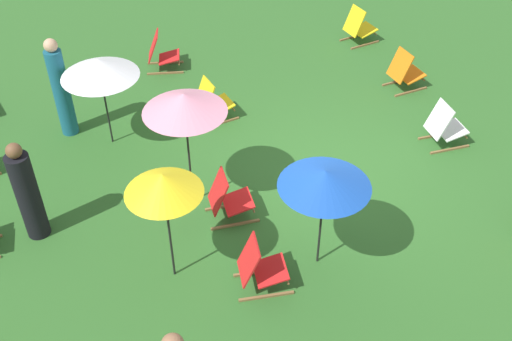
# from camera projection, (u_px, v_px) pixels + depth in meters

# --- Properties ---
(ground_plane) EXTENTS (40.00, 40.00, 0.00)m
(ground_plane) POSITION_uv_depth(u_px,v_px,m) (323.00, 178.00, 10.14)
(ground_plane) COLOR #2D6026
(deckchair_0) EXTENTS (0.53, 0.79, 0.83)m
(deckchair_0) POSITION_uv_depth(u_px,v_px,m) (405.00, 72.00, 12.06)
(deckchair_0) COLOR olive
(deckchair_0) RESTS_ON ground
(deckchair_2) EXTENTS (0.54, 0.80, 0.83)m
(deckchair_2) POSITION_uv_depth(u_px,v_px,m) (228.00, 199.00, 9.19)
(deckchair_2) COLOR olive
(deckchair_2) RESTS_ON ground
(deckchair_3) EXTENTS (0.53, 0.79, 0.83)m
(deckchair_3) POSITION_uv_depth(u_px,v_px,m) (445.00, 127.00, 10.62)
(deckchair_3) COLOR olive
(deckchair_3) RESTS_ON ground
(deckchair_4) EXTENTS (0.57, 0.82, 0.83)m
(deckchair_4) POSITION_uv_depth(u_px,v_px,m) (359.00, 27.00, 13.56)
(deckchair_4) COLOR olive
(deckchair_4) RESTS_ON ground
(deckchair_9) EXTENTS (0.60, 0.83, 0.83)m
(deckchair_9) POSITION_uv_depth(u_px,v_px,m) (259.00, 267.00, 8.14)
(deckchair_9) COLOR olive
(deckchair_9) RESTS_ON ground
(deckchair_10) EXTENTS (0.66, 0.86, 0.83)m
(deckchair_10) POSITION_uv_depth(u_px,v_px,m) (161.00, 53.00, 12.65)
(deckchair_10) COLOR olive
(deckchair_10) RESTS_ON ground
(deckchair_14) EXTENTS (0.57, 0.82, 0.83)m
(deckchair_14) POSITION_uv_depth(u_px,v_px,m) (212.00, 102.00, 11.22)
(deckchair_14) COLOR olive
(deckchair_14) RESTS_ON ground
(umbrella_0) EXTENTS (1.22, 1.22, 1.66)m
(umbrella_0) POSITION_uv_depth(u_px,v_px,m) (325.00, 179.00, 7.74)
(umbrella_0) COLOR black
(umbrella_0) RESTS_ON ground
(umbrella_1) EXTENTS (1.22, 1.22, 2.00)m
(umbrella_1) POSITION_uv_depth(u_px,v_px,m) (184.00, 103.00, 8.52)
(umbrella_1) COLOR black
(umbrella_1) RESTS_ON ground
(umbrella_2) EXTENTS (1.00, 1.00, 1.81)m
(umbrella_2) POSITION_uv_depth(u_px,v_px,m) (163.00, 184.00, 7.47)
(umbrella_2) COLOR black
(umbrella_2) RESTS_ON ground
(umbrella_3) EXTENTS (1.30, 1.30, 1.66)m
(umbrella_3) POSITION_uv_depth(u_px,v_px,m) (99.00, 68.00, 9.95)
(umbrella_3) COLOR black
(umbrella_3) RESTS_ON ground
(person_1) EXTENTS (0.39, 0.39, 1.87)m
(person_1) POSITION_uv_depth(u_px,v_px,m) (61.00, 90.00, 10.57)
(person_1) COLOR #195972
(person_1) RESTS_ON ground
(person_2) EXTENTS (0.47, 0.47, 1.66)m
(person_2) POSITION_uv_depth(u_px,v_px,m) (28.00, 194.00, 8.66)
(person_2) COLOR black
(person_2) RESTS_ON ground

